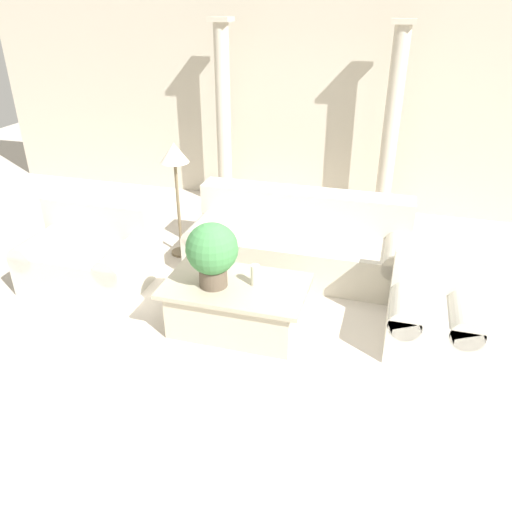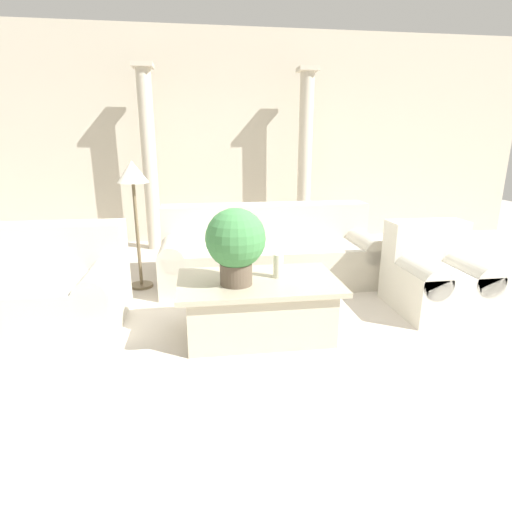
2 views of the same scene
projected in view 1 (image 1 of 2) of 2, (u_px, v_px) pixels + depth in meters
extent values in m
plane|color=beige|center=(246.00, 301.00, 5.20)|extent=(16.00, 16.00, 0.00)
cube|color=beige|center=(308.00, 94.00, 7.04)|extent=(10.00, 0.06, 3.20)
cube|color=beige|center=(298.00, 252.00, 5.70)|extent=(2.45, 0.99, 0.46)
cube|color=beige|center=(305.00, 207.00, 5.78)|extent=(2.45, 0.35, 0.40)
cylinder|color=beige|center=(208.00, 226.00, 5.88)|extent=(0.28, 0.99, 0.28)
cylinder|color=beige|center=(397.00, 248.00, 5.35)|extent=(0.28, 0.99, 0.28)
cube|color=beige|center=(91.00, 263.00, 5.46)|extent=(1.27, 0.99, 0.46)
cube|color=beige|center=(101.00, 216.00, 5.54)|extent=(1.27, 0.35, 0.40)
cylinder|color=beige|center=(49.00, 241.00, 5.50)|extent=(0.28, 0.99, 0.28)
cylinder|color=beige|center=(129.00, 253.00, 5.25)|extent=(0.28, 0.99, 0.28)
cube|color=beige|center=(236.00, 308.00, 4.69)|extent=(1.16, 0.71, 0.44)
cube|color=#B3A98F|center=(236.00, 286.00, 4.58)|extent=(1.32, 0.80, 0.04)
cylinder|color=brown|center=(213.00, 277.00, 4.52)|extent=(0.26, 0.26, 0.17)
sphere|color=#428447|center=(212.00, 249.00, 4.38)|extent=(0.47, 0.47, 0.47)
cylinder|color=silver|center=(255.00, 275.00, 4.52)|extent=(0.08, 0.08, 0.20)
cylinder|color=brown|center=(182.00, 252.00, 6.17)|extent=(0.25, 0.25, 0.03)
cylinder|color=brown|center=(178.00, 209.00, 5.90)|extent=(0.04, 0.04, 1.13)
cone|color=silver|center=(174.00, 153.00, 5.59)|extent=(0.33, 0.33, 0.22)
cylinder|color=beige|center=(224.00, 120.00, 7.06)|extent=(0.21, 0.21, 2.54)
cube|color=beige|center=(221.00, 19.00, 6.46)|extent=(0.29, 0.29, 0.06)
cylinder|color=beige|center=(391.00, 131.00, 6.49)|extent=(0.21, 0.21, 2.54)
cube|color=beige|center=(404.00, 21.00, 5.89)|extent=(0.29, 0.29, 0.06)
cube|color=beige|center=(431.00, 322.00, 4.47)|extent=(0.77, 0.83, 0.45)
cube|color=beige|center=(438.00, 268.00, 4.51)|extent=(0.77, 0.29, 0.38)
cylinder|color=beige|center=(406.00, 302.00, 4.45)|extent=(0.28, 0.83, 0.28)
cylinder|color=beige|center=(464.00, 310.00, 4.33)|extent=(0.28, 0.83, 0.28)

